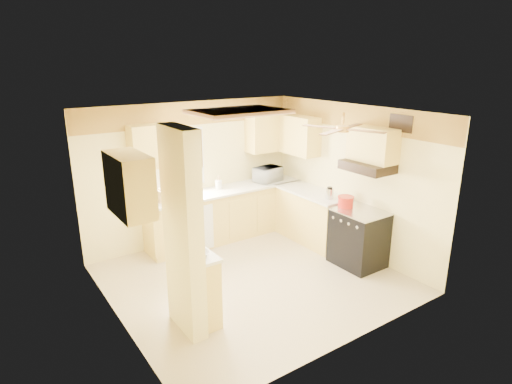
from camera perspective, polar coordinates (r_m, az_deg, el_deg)
floor at (r=6.62m, az=-0.41°, el=-11.48°), size 4.00×4.00×0.00m
ceiling at (r=5.84m, az=-0.46°, el=10.56°), size 4.00×4.00×0.00m
wall_back at (r=7.70m, az=-8.41°, el=2.54°), size 4.00×0.00×4.00m
wall_front at (r=4.77m, az=12.59°, el=-7.08°), size 4.00×0.00×4.00m
wall_left at (r=5.33m, az=-18.61°, el=-4.96°), size 0.00×3.80×3.80m
wall_right at (r=7.37m, az=12.54°, el=1.66°), size 0.00×3.80×3.80m
wallpaper_border at (r=7.48m, az=-8.70°, el=10.31°), size 4.00×0.02×0.40m
partition_column at (r=5.04m, az=-9.70°, el=-5.52°), size 0.20×0.70×2.50m
partition_ledge at (r=5.48m, az=-7.14°, el=-12.77°), size 0.25×0.55×0.90m
ledge_top at (r=5.26m, az=-7.34°, el=-8.34°), size 0.28×0.58×0.04m
lower_cabinets_back at (r=7.91m, az=-3.94°, el=-2.98°), size 3.00×0.60×0.90m
lower_cabinets_right at (r=7.82m, az=7.45°, el=-3.32°), size 0.60×1.40×0.90m
countertop_back at (r=7.75m, az=-3.97°, el=0.26°), size 3.04×0.64×0.04m
countertop_right at (r=7.66m, az=7.53°, el=-0.05°), size 0.64×1.44×0.04m
dishwasher_panel at (r=7.33m, az=-7.74°, el=-4.96°), size 0.58×0.02×0.80m
window at (r=7.51m, az=-10.18°, el=4.45°), size 0.92×0.02×1.02m
upper_cab_back_left at (r=7.08m, az=-14.18°, el=5.91°), size 0.60×0.35×0.70m
upper_cab_back_right at (r=8.21m, az=1.77°, el=7.93°), size 0.90×0.35×0.70m
upper_cab_right at (r=8.01m, az=5.40°, el=7.63°), size 0.35×1.00×0.70m
upper_cab_left_wall at (r=4.95m, az=-16.51°, el=0.94°), size 0.35×0.75×0.70m
upper_cab_over_stove at (r=6.74m, az=15.31°, el=6.12°), size 0.35×0.76×0.52m
stove at (r=7.05m, az=13.53°, el=-5.94°), size 0.68×0.77×0.92m
range_hood at (r=6.74m, az=14.62°, el=3.31°), size 0.50×0.76×0.14m
poster_menu at (r=4.89m, az=-8.87°, el=1.25°), size 0.02×0.42×0.57m
poster_nashville at (r=5.11m, az=-8.54°, el=-5.78°), size 0.02×0.42×0.57m
ceiling_light_panel at (r=6.31m, az=-2.29°, el=10.65°), size 1.35×0.95×0.06m
ceiling_fan at (r=5.98m, az=11.45°, el=8.31°), size 1.15×1.15×0.26m
vent_grate at (r=6.59m, az=18.77°, el=8.67°), size 0.02×0.40×0.25m
microwave at (r=8.17m, az=1.60°, el=2.37°), size 0.56×0.43×0.28m
bowl at (r=5.20m, az=-7.30°, el=-8.15°), size 0.24×0.24×0.05m
dutch_oven at (r=7.00m, az=11.87°, el=-1.25°), size 0.26×0.26×0.17m
kettle at (r=7.27m, az=9.78°, el=-0.17°), size 0.13×0.13×0.20m
dish_rack at (r=7.25m, az=-11.84°, el=-0.53°), size 0.36×0.27×0.20m
utensil_crock at (r=7.76m, az=-5.00°, el=1.02°), size 0.12×0.12×0.24m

